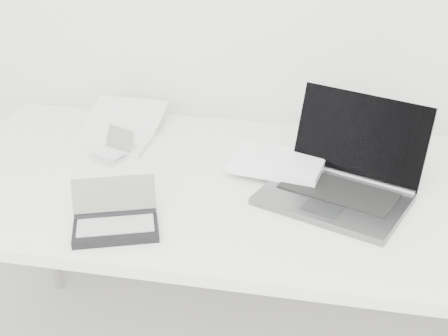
% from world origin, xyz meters
% --- Properties ---
extents(desk, '(1.60, 0.80, 0.73)m').
position_xyz_m(desk, '(0.00, 1.55, 0.68)').
color(desk, white).
rests_on(desk, ground).
extents(laptop_large, '(0.51, 0.41, 0.22)m').
position_xyz_m(laptop_large, '(0.21, 1.56, 0.77)').
color(laptop_large, slate).
rests_on(laptop_large, desk).
extents(netbook_open_white, '(0.24, 0.31, 0.06)m').
position_xyz_m(netbook_open_white, '(-0.41, 1.75, 0.75)').
color(netbook_open_white, white).
rests_on(netbook_open_white, desk).
extents(pda_silver, '(0.12, 0.12, 0.07)m').
position_xyz_m(pda_silver, '(-0.37, 1.63, 0.75)').
color(pda_silver, silver).
rests_on(pda_silver, desk).
extents(palmtop_charcoal, '(0.23, 0.19, 0.10)m').
position_xyz_m(palmtop_charcoal, '(-0.24, 1.28, 0.75)').
color(palmtop_charcoal, black).
rests_on(palmtop_charcoal, desk).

